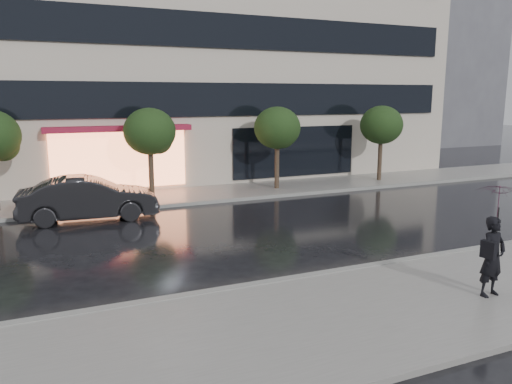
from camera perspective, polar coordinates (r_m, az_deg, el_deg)
ground at (r=14.12m, az=9.27°, el=-7.69°), size 120.00×120.00×0.00m
sidewalk_near at (r=11.69m, az=18.10°, el=-11.82°), size 60.00×4.50×0.12m
sidewalk_far at (r=23.09m, az=-4.60°, el=-0.12°), size 60.00×3.50×0.12m
curb_near at (r=13.32m, az=11.63°, el=-8.61°), size 60.00×0.25×0.14m
curb_far at (r=21.48m, az=-3.07°, el=-0.92°), size 60.00×0.25×0.14m
office_building at (r=30.42m, az=-9.92°, el=19.33°), size 30.00×12.76×18.00m
bg_building_right at (r=51.58m, az=17.30°, el=14.37°), size 12.00×12.00×16.00m
tree_mid_west at (r=21.73m, az=-11.91°, el=6.60°), size 2.20×2.20×3.99m
tree_mid_east at (r=23.69m, az=2.54°, el=7.16°), size 2.20×2.20×3.99m
tree_far_east at (r=26.87m, az=14.20°, el=7.29°), size 2.20×2.20×3.99m
parked_car at (r=19.14m, az=-18.56°, el=-0.70°), size 4.99×2.07×1.61m
pedestrian_with_umbrella at (r=12.00m, az=25.81°, el=-3.36°), size 1.07×1.09×2.49m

